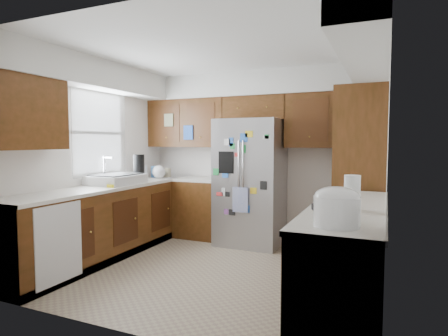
{
  "coord_description": "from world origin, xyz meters",
  "views": [
    {
      "loc": [
        1.79,
        -3.87,
        1.48
      ],
      "look_at": [
        -0.04,
        0.35,
        1.16
      ],
      "focal_mm": 30.0,
      "sensor_mm": 36.0,
      "label": 1
    }
  ],
  "objects_px": {
    "pantry": "(361,174)",
    "paper_towel": "(352,193)",
    "rice_cooker": "(337,206)",
    "fridge": "(250,182)"
  },
  "relations": [
    {
      "from": "pantry",
      "to": "rice_cooker",
      "type": "bearing_deg",
      "value": -90.01
    },
    {
      "from": "pantry",
      "to": "paper_towel",
      "type": "bearing_deg",
      "value": -88.6
    },
    {
      "from": "fridge",
      "to": "paper_towel",
      "type": "height_order",
      "value": "fridge"
    },
    {
      "from": "rice_cooker",
      "to": "fridge",
      "type": "bearing_deg",
      "value": 120.68
    },
    {
      "from": "fridge",
      "to": "paper_towel",
      "type": "bearing_deg",
      "value": -50.69
    },
    {
      "from": "fridge",
      "to": "paper_towel",
      "type": "xyz_separation_m",
      "value": [
        1.54,
        -1.89,
        0.17
      ]
    },
    {
      "from": "rice_cooker",
      "to": "pantry",
      "type": "bearing_deg",
      "value": 89.99
    },
    {
      "from": "pantry",
      "to": "paper_towel",
      "type": "height_order",
      "value": "pantry"
    },
    {
      "from": "pantry",
      "to": "fridge",
      "type": "bearing_deg",
      "value": 177.94
    },
    {
      "from": "rice_cooker",
      "to": "paper_towel",
      "type": "bearing_deg",
      "value": 85.96
    }
  ]
}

